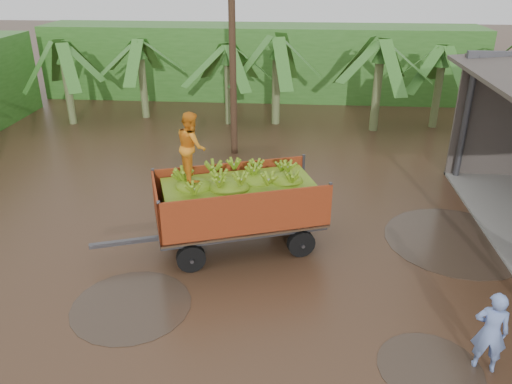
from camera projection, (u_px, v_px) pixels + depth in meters
The scene contains 6 objects.
ground at pixel (294, 264), 11.88m from camera, with size 100.00×100.00×0.00m, color black.
hedge_north at pixel (260, 62), 25.71m from camera, with size 22.00×3.00×3.60m, color #2D661E.
banana_trailer at pixel (238, 201), 12.16m from camera, with size 5.66×3.16×3.49m.
man_blue at pixel (491, 332), 8.55m from camera, with size 0.58×0.38×1.60m, color #708ACC.
utility_pole at pixel (232, 29), 16.84m from camera, with size 1.20×0.24×8.79m.
banana_plants at pixel (206, 100), 18.55m from camera, with size 24.21×17.56×3.86m.
Camera 1 is at (-0.09, -10.07, 6.60)m, focal length 35.00 mm.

